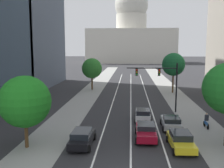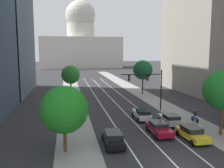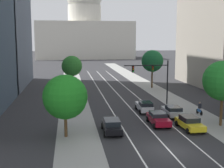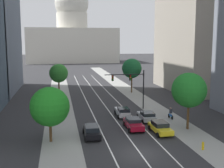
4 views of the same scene
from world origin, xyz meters
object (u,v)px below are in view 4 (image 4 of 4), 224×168
(street_tree_far_right, at_px, (132,68))
(traffic_signal_mast, at_px, (132,82))
(capitol_building, at_px, (72,36))
(cyclist, at_px, (171,113))
(car_crimson, at_px, (133,123))
(fire_hydrant, at_px, (203,146))
(street_tree_near_left, at_px, (50,107))
(street_tree_mid_right, at_px, (189,90))
(car_yellow, at_px, (160,127))
(street_tree_mid_left, at_px, (59,73))
(car_black, at_px, (92,131))
(car_white, at_px, (123,112))
(car_silver, at_px, (147,116))

(street_tree_far_right, bearing_deg, traffic_signal_mast, -104.41)
(capitol_building, distance_m, cyclist, 125.37)
(traffic_signal_mast, bearing_deg, car_crimson, -103.14)
(car_crimson, bearing_deg, fire_hydrant, -147.11)
(street_tree_near_left, distance_m, street_tree_mid_right, 17.81)
(fire_hydrant, bearing_deg, capitol_building, 92.88)
(car_yellow, relative_size, car_crimson, 0.99)
(street_tree_near_left, bearing_deg, street_tree_mid_left, 88.06)
(fire_hydrant, bearing_deg, car_black, 150.64)
(car_black, height_order, street_tree_far_right, street_tree_far_right)
(street_tree_far_right, bearing_deg, capitol_building, 94.58)
(traffic_signal_mast, bearing_deg, street_tree_near_left, -133.40)
(cyclist, bearing_deg, car_white, 64.94)
(car_white, bearing_deg, fire_hydrant, -158.36)
(capitol_building, height_order, car_silver, capitol_building)
(car_white, bearing_deg, street_tree_mid_right, -136.14)
(car_black, relative_size, car_silver, 1.08)
(street_tree_mid_left, bearing_deg, fire_hydrant, -68.59)
(car_black, bearing_deg, capitol_building, -0.76)
(car_black, height_order, car_crimson, car_black)
(cyclist, distance_m, street_tree_mid_left, 30.62)
(street_tree_far_right, bearing_deg, street_tree_mid_left, 170.81)
(traffic_signal_mast, bearing_deg, cyclist, -59.29)
(cyclist, bearing_deg, car_yellow, 143.76)
(car_yellow, bearing_deg, cyclist, -33.56)
(street_tree_mid_right, bearing_deg, street_tree_mid_left, 118.23)
(car_white, xyz_separation_m, fire_hydrant, (5.43, -15.08, -0.33))
(car_crimson, bearing_deg, car_white, 0.65)
(traffic_signal_mast, height_order, fire_hydrant, traffic_signal_mast)
(car_white, height_order, street_tree_mid_left, street_tree_mid_left)
(car_white, height_order, street_tree_near_left, street_tree_near_left)
(street_tree_far_right, bearing_deg, fire_hydrant, -92.01)
(car_yellow, xyz_separation_m, traffic_signal_mast, (-0.33, 13.31, 3.90))
(car_silver, relative_size, street_tree_far_right, 0.55)
(car_white, relative_size, street_tree_near_left, 0.71)
(car_silver, height_order, car_white, car_white)
(car_black, xyz_separation_m, car_white, (5.80, 8.77, 0.01))
(street_tree_near_left, height_order, street_tree_mid_left, street_tree_mid_left)
(car_yellow, bearing_deg, capitol_building, 0.38)
(car_yellow, height_order, traffic_signal_mast, traffic_signal_mast)
(car_crimson, xyz_separation_m, fire_hydrant, (5.42, -8.57, -0.31))
(car_black, distance_m, street_tree_far_right, 32.11)
(car_silver, xyz_separation_m, car_yellow, (0.00, -5.71, 0.00))
(capitol_building, distance_m, street_tree_mid_left, 99.53)
(car_black, xyz_separation_m, car_yellow, (8.70, -0.04, -0.02))
(fire_hydrant, bearing_deg, street_tree_near_left, 160.71)
(traffic_signal_mast, distance_m, street_tree_far_right, 16.47)
(fire_hydrant, xyz_separation_m, cyclist, (1.37, 12.50, 0.39))
(car_silver, bearing_deg, car_yellow, -178.62)
(traffic_signal_mast, height_order, street_tree_mid_right, street_tree_mid_right)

